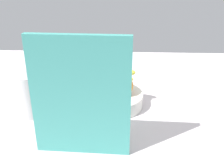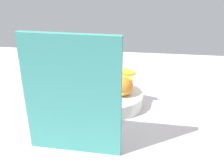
{
  "view_description": "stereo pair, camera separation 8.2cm",
  "coord_description": "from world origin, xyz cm",
  "px_view_note": "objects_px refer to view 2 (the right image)",
  "views": [
    {
      "loc": [
        -4.94,
        95.3,
        52.04
      ],
      "look_at": [
        -0.51,
        1.05,
        9.3
      ],
      "focal_mm": 42.74,
      "sensor_mm": 36.0,
      "label": 1
    },
    {
      "loc": [
        -13.1,
        94.56,
        52.04
      ],
      "look_at": [
        -0.51,
        1.05,
        9.3
      ],
      "focal_mm": 42.74,
      "sensor_mm": 36.0,
      "label": 2
    }
  ],
  "objects_px": {
    "banana_bunch": "(113,78)",
    "thermos_tumbler": "(31,92)",
    "orange_center": "(104,79)",
    "orange_front_right": "(123,86)",
    "fruit_bowl": "(112,99)",
    "orange_front_left": "(102,90)",
    "cutting_board": "(72,97)"
  },
  "relations": [
    {
      "from": "orange_front_right",
      "to": "orange_center",
      "type": "distance_m",
      "value": 0.1
    },
    {
      "from": "orange_center",
      "to": "orange_front_right",
      "type": "bearing_deg",
      "value": 148.27
    },
    {
      "from": "orange_front_right",
      "to": "cutting_board",
      "type": "relative_size",
      "value": 0.21
    },
    {
      "from": "banana_bunch",
      "to": "cutting_board",
      "type": "bearing_deg",
      "value": 76.73
    },
    {
      "from": "fruit_bowl",
      "to": "thermos_tumbler",
      "type": "xyz_separation_m",
      "value": [
        0.29,
        0.09,
        0.05
      ]
    },
    {
      "from": "banana_bunch",
      "to": "thermos_tumbler",
      "type": "xyz_separation_m",
      "value": [
        0.29,
        0.12,
        -0.03
      ]
    },
    {
      "from": "fruit_bowl",
      "to": "orange_front_right",
      "type": "relative_size",
      "value": 3.23
    },
    {
      "from": "orange_center",
      "to": "thermos_tumbler",
      "type": "bearing_deg",
      "value": 28.14
    },
    {
      "from": "orange_center",
      "to": "cutting_board",
      "type": "distance_m",
      "value": 0.35
    },
    {
      "from": "orange_center",
      "to": "thermos_tumbler",
      "type": "relative_size",
      "value": 0.47
    },
    {
      "from": "orange_center",
      "to": "banana_bunch",
      "type": "height_order",
      "value": "banana_bunch"
    },
    {
      "from": "banana_bunch",
      "to": "thermos_tumbler",
      "type": "bearing_deg",
      "value": 21.37
    },
    {
      "from": "fruit_bowl",
      "to": "orange_center",
      "type": "height_order",
      "value": "orange_center"
    },
    {
      "from": "fruit_bowl",
      "to": "thermos_tumbler",
      "type": "distance_m",
      "value": 0.31
    },
    {
      "from": "orange_front_left",
      "to": "thermos_tumbler",
      "type": "xyz_separation_m",
      "value": [
        0.26,
        0.03,
        -0.01
      ]
    },
    {
      "from": "fruit_bowl",
      "to": "thermos_tumbler",
      "type": "height_order",
      "value": "thermos_tumbler"
    },
    {
      "from": "cutting_board",
      "to": "thermos_tumbler",
      "type": "height_order",
      "value": "cutting_board"
    },
    {
      "from": "fruit_bowl",
      "to": "orange_front_right",
      "type": "height_order",
      "value": "orange_front_right"
    },
    {
      "from": "banana_bunch",
      "to": "orange_center",
      "type": "bearing_deg",
      "value": -24.7
    },
    {
      "from": "orange_center",
      "to": "orange_front_left",
      "type": "bearing_deg",
      "value": 95.53
    },
    {
      "from": "banana_bunch",
      "to": "orange_front_right",
      "type": "bearing_deg",
      "value": 142.34
    },
    {
      "from": "cutting_board",
      "to": "fruit_bowl",
      "type": "bearing_deg",
      "value": -102.1
    },
    {
      "from": "orange_front_right",
      "to": "orange_front_left",
      "type": "bearing_deg",
      "value": 33.32
    },
    {
      "from": "orange_front_right",
      "to": "thermos_tumbler",
      "type": "height_order",
      "value": "thermos_tumbler"
    },
    {
      "from": "orange_front_left",
      "to": "thermos_tumbler",
      "type": "relative_size",
      "value": 0.47
    },
    {
      "from": "orange_front_right",
      "to": "banana_bunch",
      "type": "bearing_deg",
      "value": -37.66
    },
    {
      "from": "orange_front_right",
      "to": "banana_bunch",
      "type": "distance_m",
      "value": 0.06
    },
    {
      "from": "orange_front_left",
      "to": "orange_center",
      "type": "distance_m",
      "value": 0.1
    },
    {
      "from": "orange_front_left",
      "to": "orange_front_right",
      "type": "relative_size",
      "value": 1.0
    },
    {
      "from": "fruit_bowl",
      "to": "orange_center",
      "type": "xyz_separation_m",
      "value": [
        0.04,
        -0.05,
        0.06
      ]
    },
    {
      "from": "fruit_bowl",
      "to": "orange_front_left",
      "type": "bearing_deg",
      "value": 61.78
    },
    {
      "from": "fruit_bowl",
      "to": "banana_bunch",
      "type": "relative_size",
      "value": 1.39
    }
  ]
}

